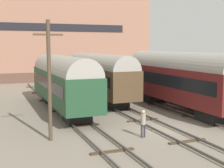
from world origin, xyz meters
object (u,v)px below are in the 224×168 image
at_px(train_car_maroon, 178,77).
at_px(person_worker, 143,121).
at_px(train_car_brown, 98,74).
at_px(utility_pole, 49,79).
at_px(train_car_green, 62,80).

xyz_separation_m(train_car_maroon, person_worker, (-7.05, -6.78, -1.95)).
distance_m(train_car_brown, utility_pole, 15.36).
relative_size(train_car_maroon, utility_pole, 2.05).
xyz_separation_m(person_worker, utility_pole, (-5.69, 1.59, 2.80)).
bearing_deg(utility_pole, train_car_brown, 59.58).
bearing_deg(person_worker, train_car_maroon, 43.85).
xyz_separation_m(train_car_brown, train_car_green, (-4.98, -4.37, -0.03)).
distance_m(train_car_green, utility_pole, 9.33).
relative_size(train_car_maroon, train_car_green, 1.00).
bearing_deg(train_car_green, utility_pole, -107.42).
xyz_separation_m(train_car_brown, person_worker, (-2.07, -14.81, -1.79)).
bearing_deg(train_car_brown, person_worker, -97.96).
bearing_deg(utility_pole, train_car_maroon, 22.14).
xyz_separation_m(train_car_maroon, utility_pole, (-12.74, -5.18, 0.85)).
bearing_deg(person_worker, train_car_green, 105.58).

